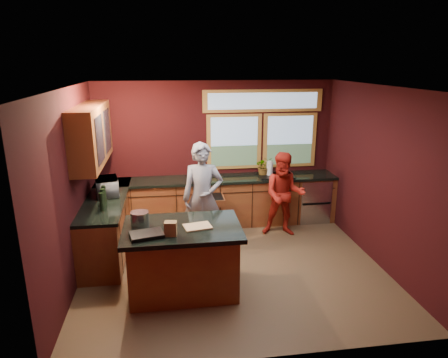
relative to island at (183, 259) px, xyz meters
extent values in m
plane|color=brown|center=(0.77, 0.55, -0.48)|extent=(4.50, 4.50, 0.00)
cube|color=black|center=(0.77, 2.55, 0.87)|extent=(4.50, 0.02, 2.70)
cube|color=black|center=(0.77, -1.45, 0.87)|extent=(4.50, 0.02, 2.70)
cube|color=black|center=(-1.48, 0.55, 0.87)|extent=(0.02, 4.00, 2.70)
cube|color=black|center=(3.02, 0.55, 0.87)|extent=(0.02, 4.00, 2.70)
cube|color=silver|center=(0.77, 0.55, 2.22)|extent=(4.50, 4.00, 0.02)
cube|color=#768CA3|center=(1.12, 2.54, 1.07)|extent=(1.06, 0.02, 1.06)
cube|color=#768CA3|center=(2.22, 2.54, 1.07)|extent=(1.06, 0.02, 1.06)
cube|color=#AF7932|center=(1.67, 2.54, 1.84)|extent=(2.30, 0.02, 0.42)
cube|color=maroon|center=(-1.30, 1.40, 1.47)|extent=(0.36, 1.80, 0.90)
cube|color=maroon|center=(0.77, 2.25, -0.04)|extent=(4.50, 0.60, 0.88)
cube|color=black|center=(0.77, 2.24, 0.43)|extent=(4.50, 0.64, 0.05)
cube|color=#B7B7BC|center=(2.62, 2.23, -0.05)|extent=(0.60, 0.58, 0.85)
cube|color=black|center=(1.87, 2.21, 0.43)|extent=(0.66, 0.46, 0.05)
cube|color=maroon|center=(-1.18, 1.40, -0.04)|extent=(0.60, 2.30, 0.88)
cube|color=black|center=(-1.17, 1.40, 0.43)|extent=(0.64, 2.30, 0.05)
cube|color=maroon|center=(0.00, 0.00, -0.04)|extent=(1.40, 0.90, 0.88)
cube|color=black|center=(0.00, 0.00, 0.44)|extent=(1.55, 1.05, 0.06)
imported|color=slate|center=(0.39, 1.22, 0.43)|extent=(0.69, 0.48, 1.81)
imported|color=#A61D13|center=(1.87, 1.61, 0.28)|extent=(0.86, 0.74, 1.52)
imported|color=#999999|center=(-1.15, 1.52, 0.59)|extent=(0.45, 0.57, 0.28)
imported|color=#999999|center=(1.66, 2.30, 0.63)|extent=(0.32, 0.28, 0.36)
cylinder|color=silver|center=(1.76, 2.25, 0.59)|extent=(0.12, 0.12, 0.28)
cube|color=tan|center=(0.20, -0.05, 0.48)|extent=(0.39, 0.31, 0.02)
cylinder|color=#A7A7AC|center=(-0.55, 0.15, 0.56)|extent=(0.24, 0.24, 0.18)
cube|color=brown|center=(-0.15, -0.25, 0.56)|extent=(0.17, 0.14, 0.18)
cube|color=black|center=(-0.45, -0.25, 0.49)|extent=(0.45, 0.36, 0.05)
camera|label=1|loc=(-0.14, -4.89, 2.56)|focal=32.00mm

